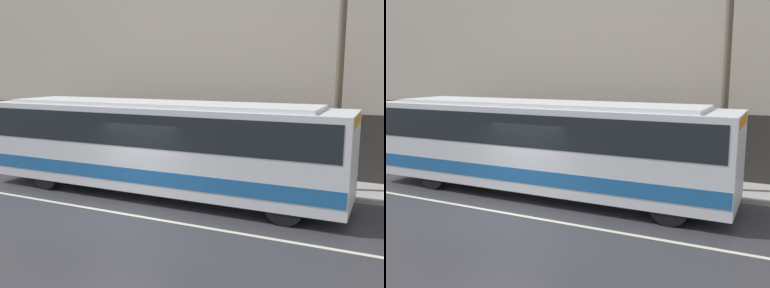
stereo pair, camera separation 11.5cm
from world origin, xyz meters
The scene contains 6 objects.
ground_plane centered at (0.00, 0.00, 0.00)m, with size 60.00×60.00×0.00m, color #333338.
sidewalk centered at (0.00, 5.14, 0.07)m, with size 60.00×2.28×0.15m.
building_facade centered at (0.00, 6.42, 4.93)m, with size 60.00×0.35×10.23m.
lane_stripe centered at (0.00, 0.00, 0.00)m, with size 54.00×0.14×0.01m.
transit_bus centered at (-0.18, 2.22, 1.74)m, with size 12.36×2.61×3.09m.
utility_pole_near centered at (5.16, 4.85, 3.42)m, with size 0.24×0.24×6.54m.
Camera 2 is at (6.96, -9.77, 4.06)m, focal length 40.00 mm.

